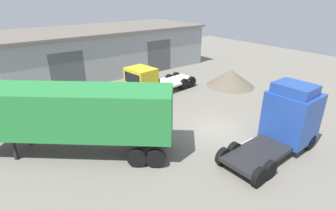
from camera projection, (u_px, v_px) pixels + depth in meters
ground_plane at (217, 129)px, 17.84m from camera, size 60.00×60.00×0.00m
warehouse_building at (99, 50)px, 30.48m from camera, size 24.34×9.81×4.89m
tractor_unit_blue at (286, 119)px, 15.07m from camera, size 6.32×2.64×3.96m
container_trailer_green at (74, 113)px, 14.24m from camera, size 9.91×8.91×3.97m
flatbed_truck_yellow at (150, 81)px, 23.19m from camera, size 7.19×3.21×2.73m
gravel_pile at (231, 78)px, 25.85m from camera, size 4.70×4.70×1.63m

